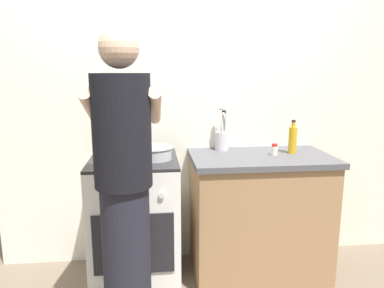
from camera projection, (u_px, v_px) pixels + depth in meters
ground at (187, 286)px, 2.55m from camera, size 6.00×6.00×0.00m
back_wall at (206, 102)px, 2.81m from camera, size 3.20×0.10×2.50m
countertop at (259, 214)px, 2.66m from camera, size 1.00×0.60×0.90m
stove_range at (136, 220)px, 2.56m from camera, size 0.60×0.62×0.90m
pot at (113, 149)px, 2.49m from camera, size 0.27×0.20×0.13m
mixing_bowl at (154, 152)px, 2.46m from camera, size 0.26×0.26×0.09m
utensil_crock at (222, 137)px, 2.73m from camera, size 0.10×0.10×0.33m
spice_bottle at (274, 150)px, 2.57m from camera, size 0.04×0.04×0.08m
oil_bottle at (293, 139)px, 2.62m from camera, size 0.06×0.06×0.24m
person at (124, 192)px, 1.91m from camera, size 0.41×0.50×1.70m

